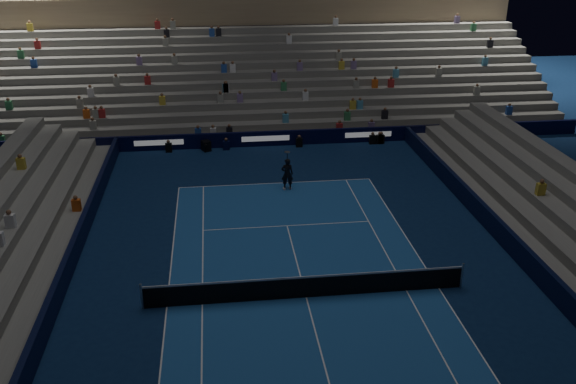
# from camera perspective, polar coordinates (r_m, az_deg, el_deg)

# --- Properties ---
(ground) EXTENTS (90.00, 90.00, 0.00)m
(ground) POSITION_cam_1_polar(r_m,az_deg,el_deg) (25.01, 1.69, -9.69)
(ground) COLOR #0B1F44
(ground) RESTS_ON ground
(court_surface) EXTENTS (10.97, 23.77, 0.01)m
(court_surface) POSITION_cam_1_polar(r_m,az_deg,el_deg) (25.01, 1.69, -9.68)
(court_surface) COLOR #1B4E96
(court_surface) RESTS_ON ground
(sponsor_barrier_far) EXTENTS (44.00, 0.25, 1.00)m
(sponsor_barrier_far) POSITION_cam_1_polar(r_m,az_deg,el_deg) (41.46, -2.10, 4.95)
(sponsor_barrier_far) COLOR black
(sponsor_barrier_far) RESTS_ON ground
(sponsor_barrier_east) EXTENTS (0.25, 37.00, 1.00)m
(sponsor_barrier_east) POSITION_cam_1_polar(r_m,az_deg,el_deg) (27.74, 22.08, -6.80)
(sponsor_barrier_east) COLOR black
(sponsor_barrier_east) RESTS_ON ground
(sponsor_barrier_west) EXTENTS (0.25, 37.00, 1.00)m
(sponsor_barrier_west) POSITION_cam_1_polar(r_m,az_deg,el_deg) (25.36, -20.85, -9.58)
(sponsor_barrier_west) COLOR black
(sponsor_barrier_west) RESTS_ON ground
(grandstand_main) EXTENTS (44.00, 15.20, 11.20)m
(grandstand_main) POSITION_cam_1_polar(r_m,az_deg,el_deg) (49.76, -3.12, 11.52)
(grandstand_main) COLOR slate
(grandstand_main) RESTS_ON ground
(tennis_net) EXTENTS (12.90, 0.10, 1.10)m
(tennis_net) POSITION_cam_1_polar(r_m,az_deg,el_deg) (24.74, 1.70, -8.72)
(tennis_net) COLOR #B2B2B7
(tennis_net) RESTS_ON ground
(tennis_player) EXTENTS (0.69, 0.48, 1.83)m
(tennis_player) POSITION_cam_1_polar(r_m,az_deg,el_deg) (34.36, -0.07, 1.68)
(tennis_player) COLOR black
(tennis_player) RESTS_ON ground
(broadcast_camera) EXTENTS (0.69, 1.05, 0.66)m
(broadcast_camera) POSITION_cam_1_polar(r_m,az_deg,el_deg) (40.88, -7.55, 4.25)
(broadcast_camera) COLOR black
(broadcast_camera) RESTS_ON ground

